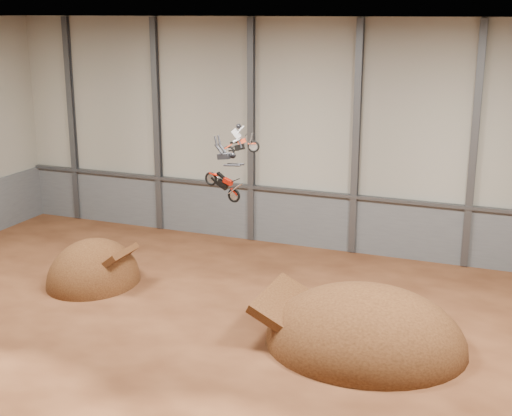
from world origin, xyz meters
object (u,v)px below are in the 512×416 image
(takeoff_ramp, at_px, (94,282))
(fmx_rider_a, at_px, (242,138))
(landing_ramp, at_px, (365,345))
(fmx_rider_b, at_px, (220,168))

(takeoff_ramp, height_order, fmx_rider_a, fmx_rider_a)
(takeoff_ramp, distance_m, landing_ramp, 15.61)
(takeoff_ramp, height_order, fmx_rider_b, fmx_rider_b)
(landing_ramp, bearing_deg, takeoff_ramp, 172.93)
(takeoff_ramp, xyz_separation_m, landing_ramp, (15.50, -1.92, 0.00))
(fmx_rider_a, distance_m, fmx_rider_b, 2.87)
(takeoff_ramp, relative_size, fmx_rider_a, 3.06)
(landing_ramp, bearing_deg, fmx_rider_a, 158.77)
(takeoff_ramp, height_order, landing_ramp, landing_ramp)
(fmx_rider_a, bearing_deg, landing_ramp, -35.48)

